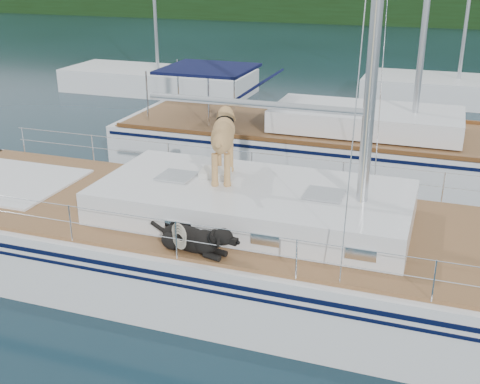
% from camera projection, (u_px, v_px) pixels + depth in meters
% --- Properties ---
extents(ground, '(120.00, 120.00, 0.00)m').
position_uv_depth(ground, '(210.00, 274.00, 10.90)').
color(ground, black).
rests_on(ground, ground).
extents(shore_bank, '(92.00, 1.00, 1.20)m').
position_uv_depth(shore_bank, '(412.00, 17.00, 51.28)').
color(shore_bank, '#595147').
rests_on(shore_bank, ground).
extents(main_sailboat, '(12.00, 3.80, 14.01)m').
position_uv_depth(main_sailboat, '(214.00, 241.00, 10.62)').
color(main_sailboat, white).
rests_on(main_sailboat, ground).
extents(neighbor_sailboat, '(11.00, 3.50, 13.30)m').
position_uv_depth(neighbor_sailboat, '(323.00, 145.00, 16.22)').
color(neighbor_sailboat, white).
rests_on(neighbor_sailboat, ground).
extents(bg_boat_west, '(8.00, 3.00, 11.65)m').
position_uv_depth(bg_boat_west, '(159.00, 81.00, 25.50)').
color(bg_boat_west, white).
rests_on(bg_boat_west, ground).
extents(bg_boat_center, '(7.20, 3.00, 11.65)m').
position_uv_depth(bg_boat_center, '(457.00, 91.00, 23.57)').
color(bg_boat_center, white).
rests_on(bg_boat_center, ground).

